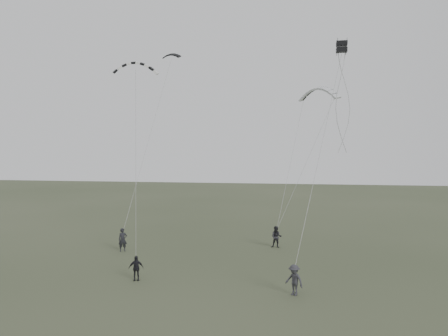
# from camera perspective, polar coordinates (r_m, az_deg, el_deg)

# --- Properties ---
(ground) EXTENTS (140.00, 140.00, 0.00)m
(ground) POSITION_cam_1_polar(r_m,az_deg,el_deg) (29.36, -3.47, -14.09)
(ground) COLOR #374129
(ground) RESTS_ON ground
(flyer_left) EXTENTS (0.82, 0.73, 1.88)m
(flyer_left) POSITION_cam_1_polar(r_m,az_deg,el_deg) (36.81, -13.09, -9.12)
(flyer_left) COLOR black
(flyer_left) RESTS_ON ground
(flyer_right) EXTENTS (0.94, 0.76, 1.82)m
(flyer_right) POSITION_cam_1_polar(r_m,az_deg,el_deg) (37.34, 6.87, -8.93)
(flyer_right) COLOR black
(flyer_right) RESTS_ON ground
(flyer_center) EXTENTS (1.00, 0.66, 1.59)m
(flyer_center) POSITION_cam_1_polar(r_m,az_deg,el_deg) (29.07, -11.42, -12.69)
(flyer_center) COLOR black
(flyer_center) RESTS_ON ground
(flyer_far) EXTENTS (1.32, 1.22, 1.78)m
(flyer_far) POSITION_cam_1_polar(r_m,az_deg,el_deg) (26.16, 9.15, -14.24)
(flyer_far) COLOR #2E2D33
(flyer_far) RESTS_ON ground
(kite_dark_small) EXTENTS (1.79, 0.94, 0.70)m
(kite_dark_small) POSITION_cam_1_polar(r_m,az_deg,el_deg) (42.14, -6.89, 14.51)
(kite_dark_small) COLOR black
(kite_dark_small) RESTS_ON flyer_left
(kite_pale_large) EXTENTS (4.02, 3.17, 1.80)m
(kite_pale_large) POSITION_cam_1_polar(r_m,az_deg,el_deg) (41.39, 12.28, 10.14)
(kite_pale_large) COLOR #BBBDC0
(kite_pale_large) RESTS_ON flyer_right
(kite_striped) EXTENTS (3.47, 2.05, 1.42)m
(kite_striped) POSITION_cam_1_polar(r_m,az_deg,el_deg) (33.83, -11.47, 13.31)
(kite_striped) COLOR black
(kite_striped) RESTS_ON flyer_center
(kite_box) EXTENTS (0.76, 0.79, 0.79)m
(kite_box) POSITION_cam_1_polar(r_m,az_deg,el_deg) (32.50, 15.12, 15.05)
(kite_box) COLOR black
(kite_box) RESTS_ON flyer_far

